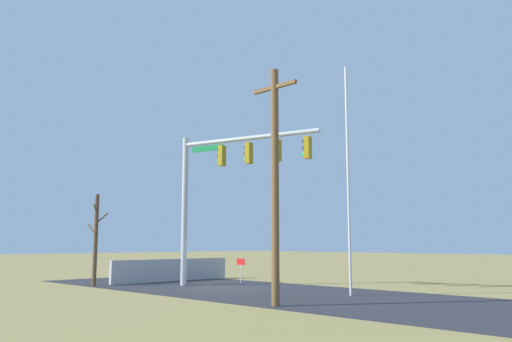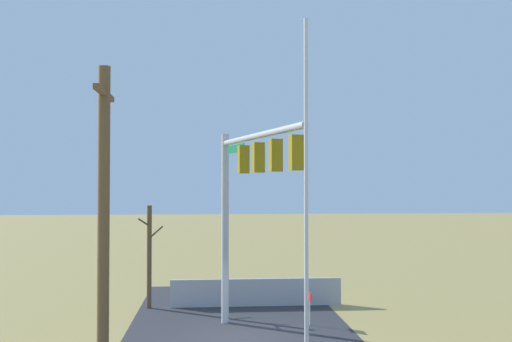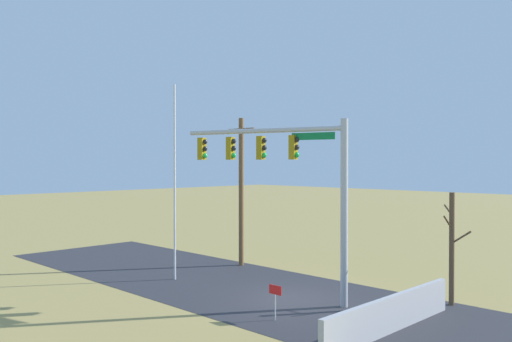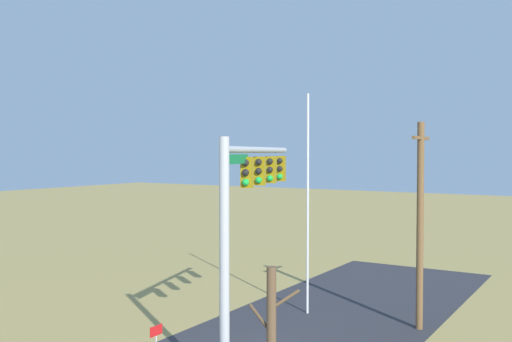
# 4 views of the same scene
# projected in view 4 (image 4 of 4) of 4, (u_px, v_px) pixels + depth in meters

# --- Properties ---
(road_surface) EXTENTS (28.00, 8.00, 0.01)m
(road_surface) POSITION_uv_depth(u_px,v_px,m) (309.00, 331.00, 21.67)
(road_surface) COLOR #2D2D33
(road_surface) RESTS_ON ground_plane
(signal_mast) EXTENTS (6.96, 2.13, 7.09)m
(signal_mast) POSITION_uv_depth(u_px,v_px,m) (248.00, 201.00, 18.10)
(signal_mast) COLOR #B2B5BA
(signal_mast) RESTS_ON ground_plane
(flagpole) EXTENTS (0.10, 0.10, 9.06)m
(flagpole) POSITION_uv_depth(u_px,v_px,m) (308.00, 204.00, 23.91)
(flagpole) COLOR silver
(flagpole) RESTS_ON ground_plane
(utility_pole) EXTENTS (1.90, 0.26, 7.80)m
(utility_pole) POSITION_uv_depth(u_px,v_px,m) (420.00, 222.00, 21.79)
(utility_pole) COLOR brown
(utility_pole) RESTS_ON ground_plane
(open_sign) EXTENTS (0.56, 0.04, 1.22)m
(open_sign) POSITION_uv_depth(u_px,v_px,m) (156.00, 335.00, 18.27)
(open_sign) COLOR silver
(open_sign) RESTS_ON ground_plane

